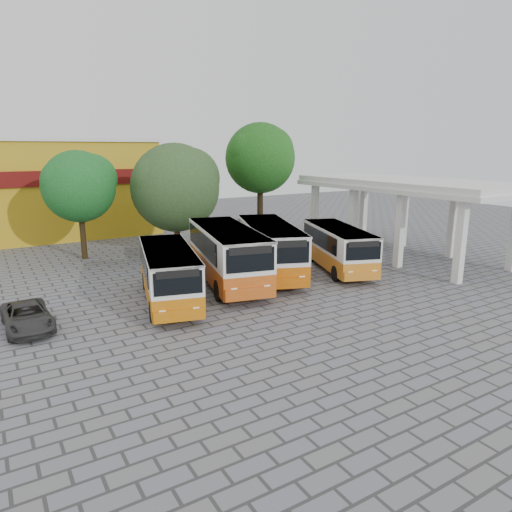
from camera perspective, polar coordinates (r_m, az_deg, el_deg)
ground at (r=24.38m, az=8.04°, el=-4.67°), size 90.00×90.00×0.00m
terminal_shelter at (r=33.54m, az=18.08°, el=8.28°), size 6.80×15.80×5.40m
shophouse_block at (r=44.14m, az=-26.44°, el=7.63°), size 20.40×10.40×8.30m
bus_far_left at (r=22.82m, az=-10.88°, el=-1.90°), size 4.08×7.96×2.72m
bus_centre_left at (r=25.52m, az=-3.62°, el=0.53°), size 4.60×9.26×3.17m
bus_centre_right at (r=27.28m, az=1.72°, el=1.28°), size 5.47×9.16×3.09m
bus_far_right at (r=28.87m, az=10.22°, el=1.29°), size 4.70×8.01×2.70m
tree_left at (r=33.18m, az=-21.21°, el=8.38°), size 5.05×4.81×7.38m
tree_middle at (r=33.55m, az=-9.95°, el=8.77°), size 6.63×6.31×7.88m
tree_right at (r=37.74m, az=0.60°, el=12.40°), size 5.94×5.65×9.53m
parked_car at (r=21.69m, az=-26.69°, el=-6.78°), size 1.95×3.99×1.09m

